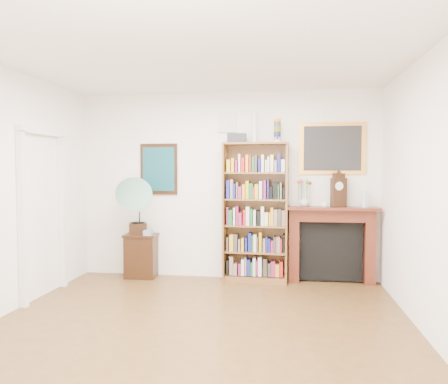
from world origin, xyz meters
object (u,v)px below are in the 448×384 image
object	(u,v)px
side_cabinet	(141,256)
fireplace	(331,238)
flower_vase	(304,201)
teacup	(324,205)
bookshelf	(256,204)
gramophone	(134,202)
bottle_right	(366,200)
bottle_left	(364,199)
cd_stack	(148,233)
mantel_clock	(339,191)

from	to	relation	value
side_cabinet	fireplace	xyz separation A→B (m)	(2.83, 0.10, 0.32)
flower_vase	side_cabinet	bearing A→B (deg)	-178.38
teacup	bookshelf	bearing A→B (deg)	178.19
gramophone	flower_vase	distance (m)	2.51
fireplace	bottle_right	world-z (taller)	bottle_right
bookshelf	gramophone	bearing A→B (deg)	-172.72
bottle_right	teacup	bearing A→B (deg)	-173.77
gramophone	flower_vase	xyz separation A→B (m)	(2.50, 0.17, 0.03)
fireplace	bottle_left	size ratio (longest dim) A/B	5.47
cd_stack	mantel_clock	distance (m)	2.85
fireplace	bottle_right	xyz separation A→B (m)	(0.47, -0.06, 0.56)
side_cabinet	bottle_left	bearing A→B (deg)	-1.72
bookshelf	flower_vase	size ratio (longest dim) A/B	15.17
bottle_left	bottle_right	size ratio (longest dim) A/B	1.20
side_cabinet	bottle_right	distance (m)	3.42
fireplace	flower_vase	xyz separation A→B (m)	(-0.39, -0.03, 0.54)
flower_vase	bottle_left	world-z (taller)	bottle_left
gramophone	bottle_left	bearing A→B (deg)	-17.88
bottle_left	mantel_clock	bearing A→B (deg)	177.37
mantel_clock	flower_vase	bearing A→B (deg)	154.85
teacup	bottle_left	distance (m)	0.56
fireplace	cd_stack	bearing A→B (deg)	-175.66
flower_vase	bottle_left	size ratio (longest dim) A/B	0.64
flower_vase	bottle_left	distance (m)	0.84
mantel_clock	side_cabinet	bearing A→B (deg)	158.41
fireplace	bookshelf	bearing A→B (deg)	-175.73
mantel_clock	teacup	world-z (taller)	mantel_clock
bookshelf	mantel_clock	size ratio (longest dim) A/B	4.85
flower_vase	bottle_right	bearing A→B (deg)	-1.75
bottle_right	gramophone	bearing A→B (deg)	-177.53
bookshelf	flower_vase	distance (m)	0.70
fireplace	gramophone	size ratio (longest dim) A/B	1.52
bookshelf	bottle_right	size ratio (longest dim) A/B	11.70
cd_stack	bottle_left	distance (m)	3.17
side_cabinet	mantel_clock	world-z (taller)	mantel_clock
bottle_right	cd_stack	bearing A→B (deg)	-176.96
bookshelf	gramophone	world-z (taller)	bookshelf
cd_stack	mantel_clock	size ratio (longest dim) A/B	0.25
fireplace	bottle_left	xyz separation A→B (m)	(0.44, -0.07, 0.58)
fireplace	bottle_left	world-z (taller)	bottle_left
mantel_clock	fireplace	bearing A→B (deg)	126.56
gramophone	bookshelf	bearing A→B (deg)	-16.61
gramophone	bottle_left	xyz separation A→B (m)	(3.34, 0.13, 0.07)
mantel_clock	bottle_right	xyz separation A→B (m)	(0.39, -0.00, -0.13)
gramophone	cd_stack	distance (m)	0.50
teacup	flower_vase	bearing A→B (deg)	162.21
side_cabinet	bottle_left	world-z (taller)	bottle_left
teacup	side_cabinet	bearing A→B (deg)	179.55
side_cabinet	flower_vase	world-z (taller)	flower_vase
mantel_clock	bottle_right	bearing A→B (deg)	-23.13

